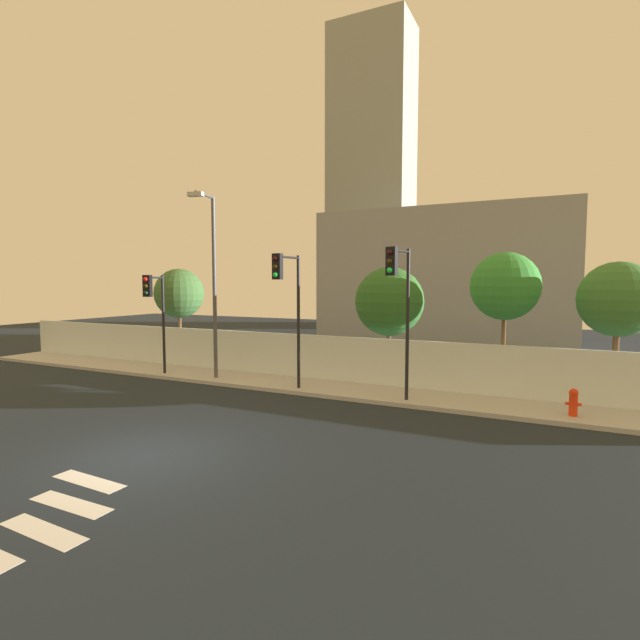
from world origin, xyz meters
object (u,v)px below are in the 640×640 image
object	(u,v)px
fire_hydrant	(573,401)
roadside_tree_leftmost	(179,294)
roadside_tree_midleft	(389,302)
traffic_light_right	(288,292)
roadside_tree_rightmost	(618,300)
street_lamp_curbside	(212,274)
roadside_tree_midright	(505,286)
traffic_light_left	(155,302)
traffic_light_center	(399,291)

from	to	relation	value
fire_hydrant	roadside_tree_leftmost	xyz separation A→B (m)	(-17.94, 2.99, 2.97)
roadside_tree_midleft	traffic_light_right	bearing A→B (deg)	-122.85
traffic_light_right	fire_hydrant	world-z (taller)	traffic_light_right
traffic_light_right	roadside_tree_rightmost	xyz separation A→B (m)	(10.55, 3.93, -0.23)
street_lamp_curbside	roadside_tree_midleft	world-z (taller)	street_lamp_curbside
roadside_tree_midright	traffic_light_left	bearing A→B (deg)	-164.23
traffic_light_right	traffic_light_center	bearing A→B (deg)	1.69
traffic_light_left	roadside_tree_midright	xyz separation A→B (m)	(13.54, 3.82, 0.68)
traffic_light_right	roadside_tree_midleft	bearing A→B (deg)	57.15
street_lamp_curbside	roadside_tree_midright	distance (m)	11.43
traffic_light_center	roadside_tree_midleft	size ratio (longest dim) A/B	1.07
traffic_light_left	roadside_tree_leftmost	xyz separation A→B (m)	(-2.15, 3.82, 0.27)
street_lamp_curbside	traffic_light_center	bearing A→B (deg)	-4.32
roadside_tree_leftmost	roadside_tree_midleft	bearing A→B (deg)	0.00
roadside_tree_leftmost	fire_hydrant	bearing A→B (deg)	-9.45
traffic_light_right	roadside_tree_leftmost	distance (m)	9.56
traffic_light_right	roadside_tree_midright	bearing A→B (deg)	29.42
street_lamp_curbside	roadside_tree_rightmost	bearing A→B (deg)	12.42
roadside_tree_leftmost	roadside_tree_midleft	distance (m)	11.25
roadside_tree_leftmost	roadside_tree_rightmost	bearing A→B (deg)	0.00
roadside_tree_leftmost	street_lamp_curbside	bearing A→B (deg)	-34.10
traffic_light_center	street_lamp_curbside	size ratio (longest dim) A/B	0.68
roadside_tree_leftmost	roadside_tree_midright	xyz separation A→B (m)	(15.69, 0.00, 0.41)
traffic_light_right	fire_hydrant	xyz separation A→B (m)	(9.23, 0.95, -3.18)
traffic_light_right	fire_hydrant	distance (m)	9.81
roadside_tree_midleft	roadside_tree_rightmost	bearing A→B (deg)	0.00
roadside_tree_leftmost	roadside_tree_rightmost	xyz separation A→B (m)	(19.26, 0.00, -0.02)
roadside_tree_midright	roadside_tree_rightmost	world-z (taller)	roadside_tree_midright
street_lamp_curbside	roadside_tree_midright	xyz separation A→B (m)	(10.96, 3.20, -0.50)
traffic_light_center	roadside_tree_midright	size ratio (longest dim) A/B	0.97
roadside_tree_leftmost	traffic_light_right	bearing A→B (deg)	-24.29
street_lamp_curbside	roadside_tree_midright	world-z (taller)	street_lamp_curbside
fire_hydrant	traffic_light_left	bearing A→B (deg)	-176.97
street_lamp_curbside	fire_hydrant	bearing A→B (deg)	0.93
roadside_tree_leftmost	roadside_tree_midleft	xyz separation A→B (m)	(11.25, 0.00, -0.23)
roadside_tree_midleft	roadside_tree_midright	size ratio (longest dim) A/B	0.91
fire_hydrant	traffic_light_center	bearing A→B (deg)	-170.87
fire_hydrant	traffic_light_right	bearing A→B (deg)	-174.15
roadside_tree_midright	fire_hydrant	bearing A→B (deg)	-52.92
traffic_light_right	fire_hydrant	bearing A→B (deg)	5.85
traffic_light_left	traffic_light_right	xyz separation A→B (m)	(6.57, -0.11, 0.48)
traffic_light_left	street_lamp_curbside	size ratio (longest dim) A/B	0.57
traffic_light_left	traffic_light_right	distance (m)	6.58
street_lamp_curbside	roadside_tree_midleft	xyz separation A→B (m)	(6.53, 3.20, -1.14)
roadside_tree_midright	roadside_tree_rightmost	xyz separation A→B (m)	(3.58, 0.00, -0.43)
traffic_light_left	street_lamp_curbside	distance (m)	2.90
roadside_tree_leftmost	roadside_tree_midright	distance (m)	15.69
roadside_tree_rightmost	fire_hydrant	bearing A→B (deg)	-113.82
roadside_tree_midleft	roadside_tree_rightmost	size ratio (longest dim) A/B	0.99
traffic_light_left	fire_hydrant	xyz separation A→B (m)	(15.80, 0.84, -2.70)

